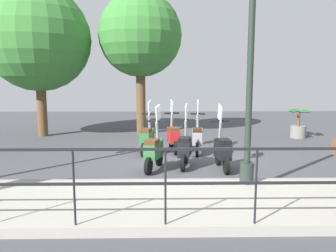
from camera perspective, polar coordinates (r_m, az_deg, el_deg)
The scene contains 13 objects.
ground_plane at distance 8.75m, azimuth 3.32°, elevation -6.02°, with size 28.00×28.00×0.00m, color #424247.
promenade_walkway at distance 5.73m, azimuth 5.77°, elevation -12.89°, with size 2.20×20.00×0.15m.
fence_railing at distance 4.48m, azimuth 7.51°, elevation -7.83°, with size 0.04×16.03×1.07m.
lamp_post_near at distance 6.28m, azimuth 14.06°, elevation 7.66°, with size 0.26×0.90×4.40m.
tree_large at distance 13.37m, azimuth -21.66°, elevation 13.83°, with size 3.84×3.84×5.54m.
tree_distant at distance 13.00m, azimuth -4.87°, elevation 15.42°, with size 3.19×3.19×5.43m.
potted_palm at distance 13.02m, azimuth 21.74°, elevation 0.02°, with size 1.06×0.66×1.05m.
scooter_near_0 at distance 7.87m, azimuth 9.45°, elevation -4.08°, with size 1.23×0.44×1.54m.
scooter_near_1 at distance 8.01m, azimuth 2.93°, elevation -3.78°, with size 1.23×0.47×1.54m.
scooter_near_2 at distance 7.73m, azimuth -2.46°, elevation -4.21°, with size 1.20×0.54×1.54m.
scooter_far_0 at distance 9.53m, azimuth 5.14°, elevation -1.92°, with size 1.23×0.44×1.54m.
scooter_far_1 at distance 9.68m, azimuth 0.91°, elevation -1.73°, with size 1.23×0.44×1.54m.
scooter_far_2 at distance 9.43m, azimuth -3.64°, elevation -2.00°, with size 1.22×0.49×1.54m.
Camera 1 is at (-8.47, 0.66, 2.11)m, focal length 35.00 mm.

